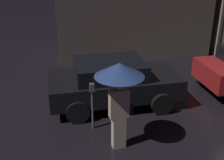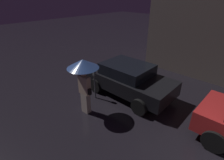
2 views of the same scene
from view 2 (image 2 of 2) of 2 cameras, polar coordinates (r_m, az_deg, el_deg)
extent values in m
cube|color=black|center=(7.79, 5.68, -0.43)|extent=(3.97, 1.90, 0.62)
cube|color=black|center=(7.64, 4.94, 3.56)|extent=(2.08, 1.65, 0.47)
cylinder|color=black|center=(8.07, 16.48, -2.94)|extent=(0.65, 0.22, 0.65)
cylinder|color=black|center=(6.70, 8.87, -8.69)|extent=(0.65, 0.22, 0.65)
cylinder|color=black|center=(9.25, 3.22, 2.14)|extent=(0.65, 0.22, 0.65)
cylinder|color=black|center=(8.09, -5.28, -1.79)|extent=(0.65, 0.22, 0.65)
cylinder|color=black|center=(6.08, 30.33, -16.85)|extent=(0.69, 0.22, 0.69)
cube|color=beige|center=(6.77, -8.52, -7.30)|extent=(0.33, 0.23, 0.83)
cube|color=#D1B293|center=(6.38, -8.98, -1.61)|extent=(0.47, 0.25, 0.69)
sphere|color=tan|center=(6.18, -9.28, 2.14)|extent=(0.23, 0.23, 0.23)
cylinder|color=black|center=(6.26, -9.15, 0.53)|extent=(0.02, 0.02, 0.81)
cone|color=navy|center=(6.04, -9.53, 5.29)|extent=(1.11, 1.11, 0.31)
cube|color=black|center=(6.29, -7.47, -3.75)|extent=(0.17, 0.11, 0.22)
cylinder|color=#4C5154|center=(7.52, -5.60, -2.22)|extent=(0.06, 0.06, 1.09)
cube|color=#4C5154|center=(7.23, -5.82, 2.34)|extent=(0.12, 0.10, 0.22)
camera|label=1|loc=(6.18, -69.18, 10.53)|focal=45.00mm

